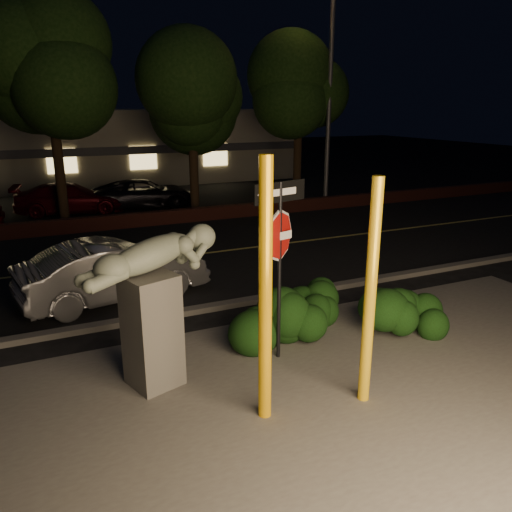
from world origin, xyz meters
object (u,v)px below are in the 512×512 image
(yellow_pole_right, at_px, (370,295))
(parked_car_darkred, at_px, (70,198))
(sculpture, at_px, (152,294))
(yellow_pole_left, at_px, (265,295))
(parked_car_dark, at_px, (144,194))
(streetlight, at_px, (326,73))
(signpost, at_px, (280,236))
(silver_sedan, at_px, (114,271))

(yellow_pole_right, relative_size, parked_car_darkred, 0.78)
(sculpture, relative_size, parked_car_darkred, 0.57)
(yellow_pole_left, xyz_separation_m, parked_car_darkred, (-1.25, 15.76, -1.21))
(parked_car_darkred, bearing_deg, yellow_pole_right, -162.56)
(parked_car_dark, bearing_deg, sculpture, 177.47)
(streetlight, distance_m, parked_car_dark, 8.99)
(signpost, bearing_deg, yellow_pole_right, -85.71)
(parked_car_dark, bearing_deg, parked_car_darkred, 98.23)
(streetlight, height_order, silver_sedan, streetlight)
(yellow_pole_left, height_order, streetlight, streetlight)
(yellow_pole_right, relative_size, silver_sedan, 0.81)
(signpost, relative_size, parked_car_dark, 0.70)
(yellow_pole_right, bearing_deg, sculpture, 147.13)
(yellow_pole_left, distance_m, silver_sedan, 5.65)
(yellow_pole_left, distance_m, signpost, 1.77)
(yellow_pole_left, bearing_deg, yellow_pole_right, -8.89)
(yellow_pole_right, xyz_separation_m, silver_sedan, (-2.68, 5.65, -0.99))
(sculpture, relative_size, silver_sedan, 0.59)
(yellow_pole_left, xyz_separation_m, streetlight, (8.66, 12.62, 3.62))
(silver_sedan, bearing_deg, parked_car_darkred, -10.71)
(streetlight, distance_m, parked_car_darkred, 11.46)
(sculpture, xyz_separation_m, silver_sedan, (0.01, 3.91, -0.82))
(silver_sedan, height_order, parked_car_darkred, silver_sedan)
(yellow_pole_left, relative_size, silver_sedan, 0.89)
(signpost, bearing_deg, sculpture, 164.39)
(signpost, bearing_deg, parked_car_darkred, 84.37)
(yellow_pole_right, height_order, signpost, yellow_pole_right)
(yellow_pole_right, xyz_separation_m, sculpture, (-2.68, 1.73, -0.17))
(yellow_pole_left, height_order, signpost, yellow_pole_left)
(signpost, distance_m, parked_car_darkred, 14.56)
(yellow_pole_left, height_order, sculpture, yellow_pole_left)
(yellow_pole_right, xyz_separation_m, parked_car_darkred, (-2.76, 16.00, -1.05))
(silver_sedan, bearing_deg, yellow_pole_right, -165.82)
(sculpture, distance_m, parked_car_darkred, 14.29)
(yellow_pole_left, bearing_deg, signpost, 56.89)
(yellow_pole_left, height_order, parked_car_darkred, yellow_pole_left)
(sculpture, distance_m, parked_car_dark, 14.54)
(silver_sedan, distance_m, parked_car_darkred, 10.35)
(sculpture, bearing_deg, yellow_pole_left, -70.07)
(silver_sedan, bearing_deg, streetlight, -64.90)
(yellow_pole_right, height_order, sculpture, yellow_pole_right)
(silver_sedan, bearing_deg, parked_car_dark, -26.92)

